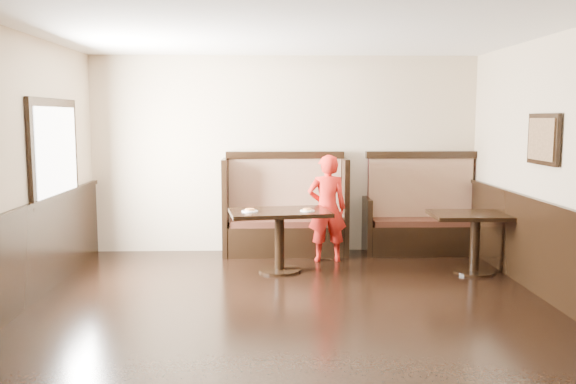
{
  "coord_description": "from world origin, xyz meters",
  "views": [
    {
      "loc": [
        -0.23,
        -5.24,
        1.94
      ],
      "look_at": [
        0.01,
        2.35,
        1.0
      ],
      "focal_mm": 38.0,
      "sensor_mm": 36.0,
      "label": 1
    }
  ],
  "objects_px": {
    "table_neighbor": "(475,228)",
    "booth_main": "(285,217)",
    "child": "(327,208)",
    "table_main": "(279,225)",
    "booth_neighbor": "(421,219)"
  },
  "relations": [
    {
      "from": "booth_neighbor",
      "to": "table_main",
      "type": "distance_m",
      "value": 2.3
    },
    {
      "from": "booth_main",
      "to": "child",
      "type": "relative_size",
      "value": 1.22
    },
    {
      "from": "booth_main",
      "to": "booth_neighbor",
      "type": "height_order",
      "value": "same"
    },
    {
      "from": "booth_neighbor",
      "to": "child",
      "type": "bearing_deg",
      "value": -161.25
    },
    {
      "from": "table_main",
      "to": "table_neighbor",
      "type": "height_order",
      "value": "table_main"
    },
    {
      "from": "table_main",
      "to": "child",
      "type": "height_order",
      "value": "child"
    },
    {
      "from": "table_neighbor",
      "to": "booth_main",
      "type": "bearing_deg",
      "value": 154.54
    },
    {
      "from": "booth_main",
      "to": "table_main",
      "type": "xyz_separation_m",
      "value": [
        -0.1,
        -1.03,
        0.07
      ]
    },
    {
      "from": "table_main",
      "to": "table_neighbor",
      "type": "bearing_deg",
      "value": -11.61
    },
    {
      "from": "booth_main",
      "to": "booth_neighbor",
      "type": "distance_m",
      "value": 1.95
    },
    {
      "from": "table_neighbor",
      "to": "child",
      "type": "height_order",
      "value": "child"
    },
    {
      "from": "table_neighbor",
      "to": "child",
      "type": "xyz_separation_m",
      "value": [
        -1.78,
        0.7,
        0.16
      ]
    },
    {
      "from": "booth_main",
      "to": "child",
      "type": "distance_m",
      "value": 0.75
    },
    {
      "from": "child",
      "to": "table_neighbor",
      "type": "bearing_deg",
      "value": 155.38
    },
    {
      "from": "child",
      "to": "table_main",
      "type": "bearing_deg",
      "value": 37.36
    }
  ]
}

